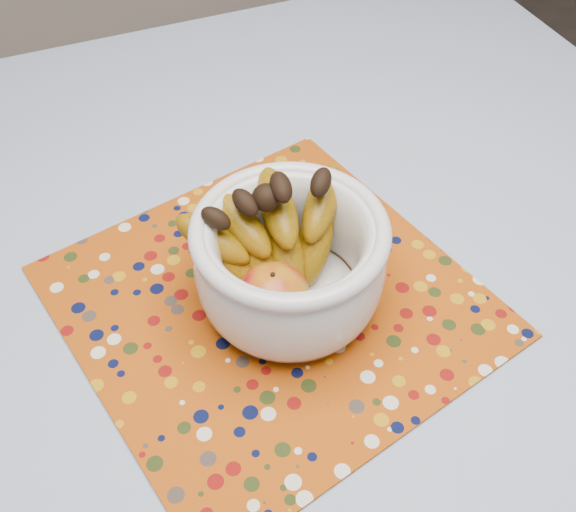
{
  "coord_description": "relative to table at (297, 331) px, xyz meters",
  "views": [
    {
      "loc": [
        -0.21,
        -0.47,
        1.38
      ],
      "look_at": [
        -0.02,
        -0.01,
        0.84
      ],
      "focal_mm": 42.0,
      "sensor_mm": 36.0,
      "label": 1
    }
  ],
  "objects": [
    {
      "name": "table",
      "position": [
        0.0,
        0.0,
        0.0
      ],
      "size": [
        1.2,
        1.2,
        0.75
      ],
      "color": "brown",
      "rests_on": "ground"
    },
    {
      "name": "tablecloth",
      "position": [
        0.0,
        0.0,
        0.08
      ],
      "size": [
        1.32,
        1.32,
        0.01
      ],
      "primitive_type": "cube",
      "color": "slate",
      "rests_on": "table"
    },
    {
      "name": "placemat",
      "position": [
        -0.04,
        -0.01,
        0.09
      ],
      "size": [
        0.53,
        0.53,
        0.0
      ],
      "primitive_type": "cube",
      "rotation": [
        0.0,
        0.0,
        0.23
      ],
      "color": "#9A3D08",
      "rests_on": "tablecloth"
    },
    {
      "name": "fruit_bowl",
      "position": [
        -0.02,
        -0.01,
        0.17
      ],
      "size": [
        0.27,
        0.22,
        0.17
      ],
      "color": "silver",
      "rests_on": "placemat"
    }
  ]
}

